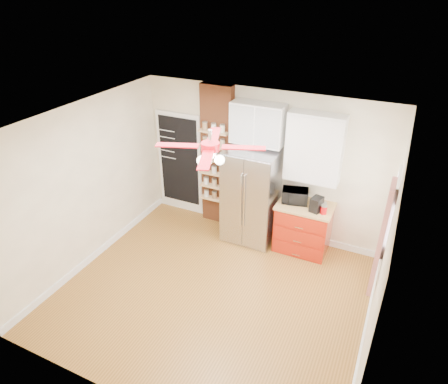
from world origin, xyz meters
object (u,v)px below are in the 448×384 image
at_px(ceiling_fan, 210,147).
at_px(pantry_jar_oats, 210,155).
at_px(red_cabinet, 303,227).
at_px(toaster_oven, 295,196).
at_px(coffee_maker, 316,204).
at_px(fridge, 251,196).
at_px(canister_left, 324,210).

bearing_deg(ceiling_fan, pantry_jar_oats, 117.77).
xyz_separation_m(red_cabinet, ceiling_fan, (-0.92, -1.68, 1.97)).
height_order(red_cabinet, toaster_oven, toaster_oven).
height_order(ceiling_fan, coffee_maker, ceiling_fan).
distance_m(red_cabinet, toaster_oven, 0.60).
relative_size(fridge, pantry_jar_oats, 12.69).
xyz_separation_m(ceiling_fan, canister_left, (1.25, 1.55, -1.45)).
bearing_deg(ceiling_fan, fridge, 91.76).
xyz_separation_m(fridge, red_cabinet, (0.97, 0.05, -0.42)).
xyz_separation_m(ceiling_fan, toaster_oven, (0.72, 1.71, -1.40)).
height_order(red_cabinet, pantry_jar_oats, pantry_jar_oats).
bearing_deg(red_cabinet, fridge, -177.05).
bearing_deg(canister_left, ceiling_fan, -128.90).
bearing_deg(pantry_jar_oats, red_cabinet, -2.52).
relative_size(fridge, canister_left, 12.42).
distance_m(fridge, canister_left, 1.30).
bearing_deg(ceiling_fan, canister_left, 51.10).
distance_m(red_cabinet, ceiling_fan, 2.75).
height_order(red_cabinet, coffee_maker, coffee_maker).
bearing_deg(fridge, canister_left, -3.65).
bearing_deg(fridge, toaster_oven, 5.97).
xyz_separation_m(canister_left, pantry_jar_oats, (-2.18, 0.21, 0.47)).
bearing_deg(toaster_oven, ceiling_fan, -126.64).
bearing_deg(canister_left, toaster_oven, 162.98).
height_order(fridge, coffee_maker, fridge).
bearing_deg(canister_left, pantry_jar_oats, 174.38).
relative_size(toaster_oven, coffee_maker, 1.75).
xyz_separation_m(ceiling_fan, pantry_jar_oats, (-0.93, 1.76, -0.98)).
xyz_separation_m(fridge, toaster_oven, (0.77, 0.08, 0.15)).
bearing_deg(pantry_jar_oats, coffee_maker, -5.09).
relative_size(red_cabinet, ceiling_fan, 0.67).
distance_m(ceiling_fan, pantry_jar_oats, 2.22).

